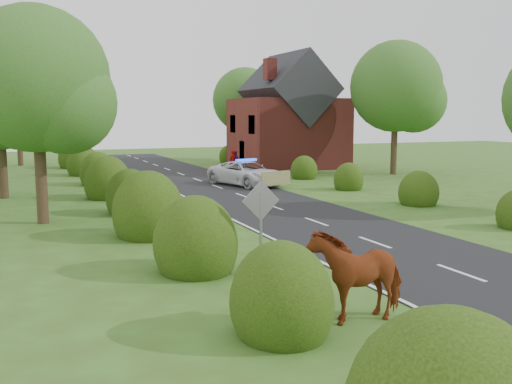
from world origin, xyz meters
name	(u,v)px	position (x,y,z in m)	size (l,w,h in m)	color
ground	(461,274)	(0.00, 0.00, 0.00)	(120.00, 120.00, 0.00)	#3A511B
road	(249,198)	(0.00, 15.00, 0.01)	(6.00, 70.00, 0.02)	black
road_markings	(235,206)	(-1.60, 12.93, 0.03)	(4.96, 70.00, 0.01)	white
hedgerow_left	(133,200)	(-6.51, 11.69, 0.75)	(2.75, 50.41, 3.00)	#1B310D
hedgerow_right	(403,190)	(6.60, 11.21, 0.55)	(2.10, 45.78, 2.10)	#1B310D
tree_left_a	(44,85)	(-9.75, 11.86, 5.34)	(5.74, 5.60, 8.38)	#332316
tree_left_b	(4,98)	(-11.25, 19.86, 5.04)	(5.74, 5.60, 8.07)	#332316
tree_left_d	(21,98)	(-10.23, 39.85, 5.64)	(6.15, 6.00, 8.89)	#332316
tree_right_b	(401,90)	(14.29, 21.84, 5.94)	(6.56, 6.40, 9.40)	#332316
tree_right_c	(248,103)	(9.27, 37.85, 5.34)	(6.15, 6.00, 8.58)	#332316
road_sign	(261,214)	(-5.00, 2.00, 1.65)	(1.06, 0.08, 2.53)	gray
house	(288,120)	(9.49, 30.00, 3.79)	(8.00, 7.40, 9.17)	maroon
cow	(356,280)	(-4.41, -1.68, 0.80)	(1.19, 2.25, 1.60)	maroon
police_van	(246,173)	(1.88, 20.08, 0.73)	(3.88, 5.75, 1.61)	silver
pedestrian_red	(233,161)	(3.87, 27.74, 0.83)	(0.61, 0.40, 1.66)	#980705
pedestrian_purple	(235,161)	(4.20, 28.15, 0.79)	(0.76, 0.60, 1.57)	#43134D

